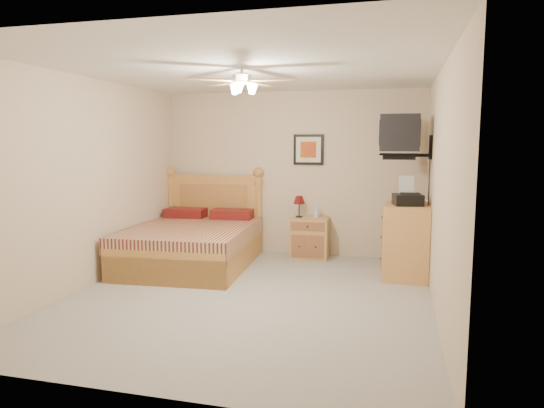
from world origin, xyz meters
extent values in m
plane|color=#9A958B|center=(0.00, 0.00, 0.00)|extent=(4.50, 4.50, 0.00)
cube|color=white|center=(0.00, 0.00, 2.50)|extent=(4.00, 4.50, 0.04)
cube|color=beige|center=(0.00, 2.25, 1.25)|extent=(4.00, 0.04, 2.50)
cube|color=beige|center=(0.00, -2.25, 1.25)|extent=(4.00, 0.04, 2.50)
cube|color=beige|center=(-2.00, 0.00, 1.25)|extent=(0.04, 4.50, 2.50)
cube|color=beige|center=(2.00, 0.00, 1.25)|extent=(0.04, 4.50, 2.50)
cube|color=#B0824C|center=(0.34, 2.00, 0.30)|extent=(0.58, 0.44, 0.61)
imported|color=silver|center=(0.43, 2.04, 0.71)|extent=(0.09, 0.09, 0.21)
cube|color=black|center=(0.27, 2.23, 1.62)|extent=(0.46, 0.04, 0.46)
cube|color=#C78A45|center=(1.73, 1.30, 0.47)|extent=(0.59, 0.82, 0.95)
imported|color=#B9AB91|center=(1.66, 1.63, 0.96)|extent=(0.31, 0.36, 0.03)
imported|color=tan|center=(1.65, 1.63, 0.99)|extent=(0.22, 0.30, 0.02)
camera|label=1|loc=(1.57, -5.07, 1.73)|focal=32.00mm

